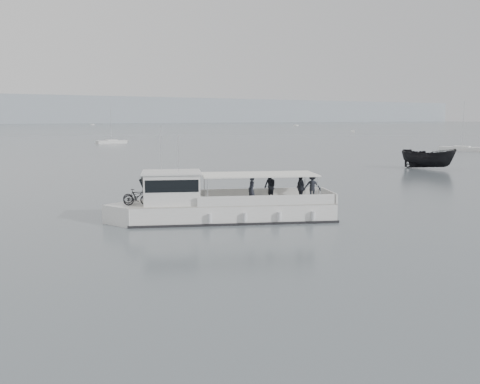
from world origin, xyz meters
TOP-DOWN VIEW (x-y plane):
  - ground at (0.00, 0.00)m, footprint 1400.00×1400.00m
  - tour_boat at (-5.85, -0.31)m, footprint 12.57×7.70m
  - dark_motorboat at (30.42, 13.78)m, footprint 4.54×6.59m

SIDE VIEW (x-z plane):
  - ground at x=0.00m, z-range 0.00..0.00m
  - tour_boat at x=-5.85m, z-range -1.84..3.64m
  - dark_motorboat at x=30.42m, z-range 0.00..2.38m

